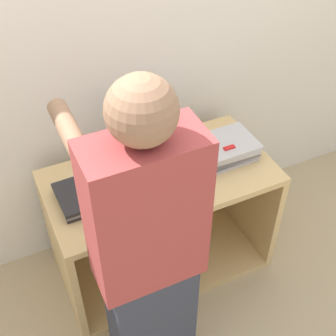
{
  "coord_description": "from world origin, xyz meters",
  "views": [
    {
      "loc": [
        -0.68,
        -1.26,
        2.28
      ],
      "look_at": [
        0.0,
        0.21,
        0.82
      ],
      "focal_mm": 50.0,
      "sensor_mm": 36.0,
      "label": 1
    }
  ],
  "objects_px": {
    "person": "(148,264)",
    "laptop_open": "(156,161)",
    "laptop_stack_left": "(93,193)",
    "laptop_stack_right": "(222,149)"
  },
  "relations": [
    {
      "from": "laptop_stack_left",
      "to": "person",
      "type": "distance_m",
      "value": 0.56
    },
    {
      "from": "laptop_open",
      "to": "laptop_stack_left",
      "type": "relative_size",
      "value": 1.02
    },
    {
      "from": "person",
      "to": "laptop_stack_left",
      "type": "bearing_deg",
      "value": 95.14
    },
    {
      "from": "laptop_stack_left",
      "to": "laptop_stack_right",
      "type": "height_order",
      "value": "laptop_stack_right"
    },
    {
      "from": "laptop_open",
      "to": "person",
      "type": "relative_size",
      "value": 0.21
    },
    {
      "from": "laptop_open",
      "to": "laptop_stack_right",
      "type": "height_order",
      "value": "laptop_open"
    },
    {
      "from": "laptop_open",
      "to": "laptop_stack_left",
      "type": "height_order",
      "value": "laptop_open"
    },
    {
      "from": "laptop_open",
      "to": "person",
      "type": "xyz_separation_m",
      "value": [
        -0.3,
        -0.61,
        0.07
      ]
    },
    {
      "from": "person",
      "to": "laptop_open",
      "type": "bearing_deg",
      "value": 63.76
    },
    {
      "from": "laptop_stack_right",
      "to": "laptop_stack_left",
      "type": "bearing_deg",
      "value": -179.81
    }
  ]
}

